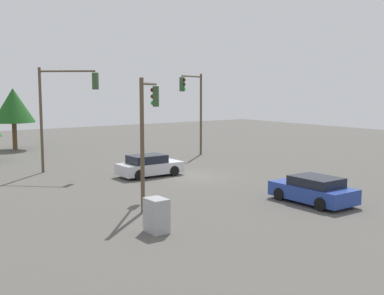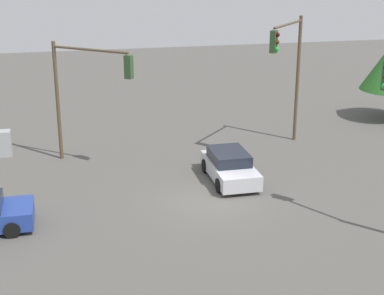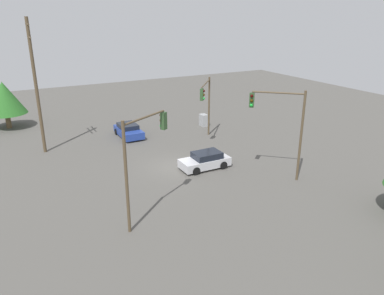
{
  "view_description": "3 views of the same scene",
  "coord_description": "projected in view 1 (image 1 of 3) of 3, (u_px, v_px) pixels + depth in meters",
  "views": [
    {
      "loc": [
        24.09,
        -16.98,
        5.44
      ],
      "look_at": [
        0.27,
        0.04,
        1.82
      ],
      "focal_mm": 45.0,
      "sensor_mm": 36.0,
      "label": 1
    },
    {
      "loc": [
        5.81,
        21.99,
        10.05
      ],
      "look_at": [
        0.29,
        -2.04,
        1.68
      ],
      "focal_mm": 55.0,
      "sensor_mm": 36.0,
      "label": 2
    },
    {
      "loc": [
        -25.5,
        12.05,
        11.86
      ],
      "look_at": [
        -0.3,
        -1.41,
        1.48
      ],
      "focal_mm": 35.0,
      "sensor_mm": 36.0,
      "label": 3
    }
  ],
  "objects": [
    {
      "name": "ground_plane",
      "position": [
        189.0,
        176.0,
        29.91
      ],
      "size": [
        80.0,
        80.0,
        0.0
      ],
      "primitive_type": "plane",
      "color": "#54514C"
    },
    {
      "name": "sedan_silver",
      "position": [
        149.0,
        166.0,
        29.87
      ],
      "size": [
        1.91,
        4.0,
        1.34
      ],
      "color": "silver",
      "rests_on": "ground_plane"
    },
    {
      "name": "sedan_blue",
      "position": [
        313.0,
        190.0,
        22.85
      ],
      "size": [
        4.06,
        2.03,
        1.3
      ],
      "rotation": [
        0.0,
        0.0,
        1.57
      ],
      "color": "#233D93",
      "rests_on": "ground_plane"
    },
    {
      "name": "traffic_signal_main",
      "position": [
        148.0,
        117.0,
        22.5
      ],
      "size": [
        3.53,
        2.98,
        5.89
      ],
      "rotation": [
        0.0,
        0.0,
        2.45
      ],
      "color": "brown",
      "rests_on": "ground_plane"
    },
    {
      "name": "traffic_signal_cross",
      "position": [
        62.0,
        101.0,
        30.55
      ],
      "size": [
        2.78,
        3.02,
        6.76
      ],
      "rotation": [
        0.0,
        0.0,
        0.83
      ],
      "color": "brown",
      "rests_on": "ground_plane"
    },
    {
      "name": "traffic_signal_aux",
      "position": [
        194.0,
        100.0,
        37.83
      ],
      "size": [
        2.15,
        3.4,
        6.6
      ],
      "rotation": [
        0.0,
        0.0,
        -1.04
      ],
      "color": "brown",
      "rests_on": "ground_plane"
    },
    {
      "name": "electrical_cabinet",
      "position": [
        157.0,
        215.0,
        18.18
      ],
      "size": [
        0.92,
        0.67,
        1.31
      ],
      "primitive_type": "cube",
      "color": "#9EA0A3",
      "rests_on": "ground_plane"
    },
    {
      "name": "tree_right",
      "position": [
        13.0,
        106.0,
        42.43
      ],
      "size": [
        3.71,
        3.71,
        5.45
      ],
      "color": "brown",
      "rests_on": "ground_plane"
    }
  ]
}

